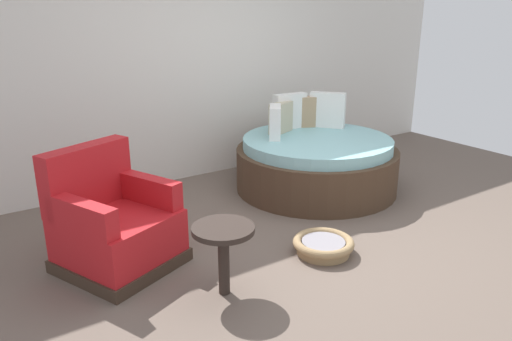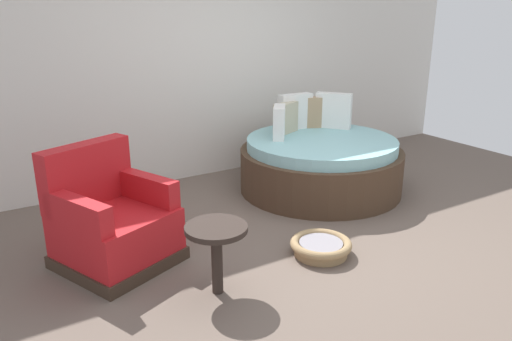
% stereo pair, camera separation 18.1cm
% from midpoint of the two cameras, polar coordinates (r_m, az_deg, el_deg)
% --- Properties ---
extents(ground_plane, '(8.00, 8.00, 0.02)m').
position_cam_midpoint_polar(ground_plane, '(4.36, 7.16, -8.46)').
color(ground_plane, '#66564C').
extents(back_wall, '(8.00, 0.12, 3.03)m').
position_cam_midpoint_polar(back_wall, '(5.80, -6.39, 13.97)').
color(back_wall, silver).
rests_on(back_wall, ground_plane).
extents(round_daybed, '(1.79, 1.79, 1.00)m').
position_cam_midpoint_polar(round_daybed, '(5.53, 8.34, 0.91)').
color(round_daybed, '#473323').
rests_on(round_daybed, ground_plane).
extents(red_armchair, '(1.04, 1.04, 0.94)m').
position_cam_midpoint_polar(red_armchair, '(4.03, -15.18, -5.95)').
color(red_armchair, '#38281E').
rests_on(red_armchair, ground_plane).
extents(pet_basket, '(0.51, 0.51, 0.13)m').
position_cam_midpoint_polar(pet_basket, '(4.15, 8.79, -8.70)').
color(pet_basket, '#9E7F56').
rests_on(pet_basket, ground_plane).
extents(side_table, '(0.44, 0.44, 0.52)m').
position_cam_midpoint_polar(side_table, '(3.44, -3.10, -7.86)').
color(side_table, '#2D231E').
rests_on(side_table, ground_plane).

